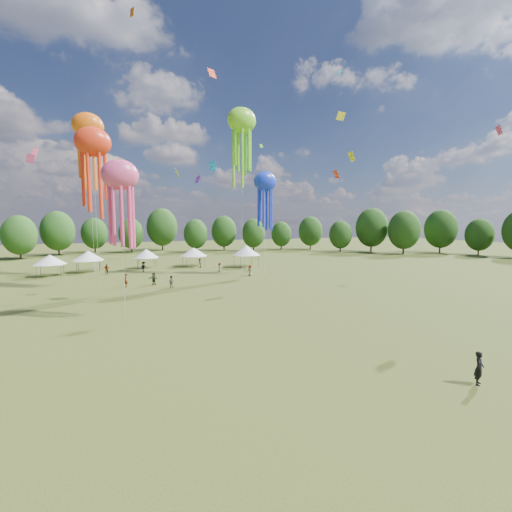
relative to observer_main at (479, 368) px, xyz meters
name	(u,v)px	position (x,y,z in m)	size (l,w,h in m)	color
ground	(346,405)	(-8.16, 1.11, -0.94)	(300.00, 300.00, 0.00)	#384416
observer_main	(479,368)	(0.00, 0.00, 0.00)	(0.69, 0.45, 1.88)	black
spectator_near	(171,282)	(-11.16, 35.12, -0.09)	(0.83, 0.65, 1.71)	gray
spectators_far	(171,270)	(-9.27, 46.53, -0.03)	(23.25, 16.94, 1.90)	gray
festival_tents	(158,254)	(-10.30, 55.22, 2.07)	(39.91, 10.69, 4.34)	#47474C
show_kites	(167,155)	(-10.24, 41.41, 18.13)	(31.14, 31.61, 27.59)	red
small_kites	(177,89)	(-8.34, 42.94, 28.38)	(74.70, 65.59, 39.82)	red
treeline	(144,234)	(-12.03, 63.62, 5.60)	(201.57, 95.24, 13.43)	#38281C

